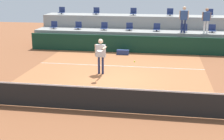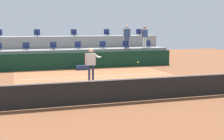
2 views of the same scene
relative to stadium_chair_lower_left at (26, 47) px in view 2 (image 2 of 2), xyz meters
name	(u,v)px [view 2 (image 2 of 2)]	position (x,y,z in m)	size (l,w,h in m)	color
ground_plane	(109,84)	(3.60, -7.23, -1.46)	(40.00, 40.00, 0.00)	brown
court_inner_paint	(103,80)	(3.60, -6.23, -1.46)	(9.00, 10.00, 0.01)	#A36038
court_service_line	(96,76)	(3.60, -4.83, -1.46)	(9.00, 0.06, 0.00)	silver
tennis_net	(139,89)	(3.60, -11.23, -0.97)	(10.48, 0.08, 1.07)	black
sponsor_backboard	(83,60)	(3.60, -1.23, -0.91)	(13.00, 0.16, 1.10)	#0F3323
seating_tier_lower	(79,58)	(3.60, 0.07, -0.84)	(13.00, 1.80, 1.25)	gray
seating_tier_upper	(74,50)	(3.60, 1.87, -0.41)	(13.00, 1.80, 2.10)	gray
stadium_chair_lower_left	(26,47)	(0.00, 0.00, 0.00)	(0.44, 0.40, 0.52)	#2D2D33
stadium_chair_lower_mid_left	(53,46)	(1.83, 0.00, 0.00)	(0.44, 0.40, 0.52)	#2D2D33
stadium_chair_lower_center	(78,46)	(3.56, 0.00, 0.00)	(0.44, 0.40, 0.52)	#2D2D33
stadium_chair_lower_mid_right	(103,45)	(5.40, 0.00, 0.00)	(0.44, 0.40, 0.52)	#2D2D33
stadium_chair_lower_right	(126,45)	(7.17, 0.00, 0.00)	(0.44, 0.40, 0.52)	#2D2D33
stadium_chair_lower_far_right	(148,44)	(8.97, 0.00, 0.00)	(0.44, 0.40, 0.52)	#2D2D33
stadium_chair_upper_left	(37,33)	(0.90, 1.80, 0.85)	(0.44, 0.40, 0.52)	#2D2D33
stadium_chair_upper_center	(74,33)	(3.63, 1.80, 0.85)	(0.44, 0.40, 0.52)	#2D2D33
stadium_chair_upper_right	(107,33)	(6.24, 1.80, 0.85)	(0.44, 0.40, 0.52)	#2D2D33
stadium_chair_upper_far_right	(139,33)	(8.97, 1.80, 0.85)	(0.44, 0.40, 0.52)	#2D2D33
tennis_player	(91,61)	(2.90, -6.50, -0.38)	(0.61, 1.26, 1.76)	navy
spectator_in_grey	(127,34)	(7.10, -0.38, 0.80)	(0.59, 0.23, 1.68)	navy
spectator_in_white	(145,35)	(8.50, -0.38, 0.74)	(0.57, 0.26, 1.60)	white
tennis_ball	(138,62)	(4.73, -8.30, -0.32)	(0.07, 0.07, 0.07)	#CCE033
equipment_bag	(82,68)	(3.39, -1.93, -1.31)	(0.76, 0.28, 0.30)	navy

